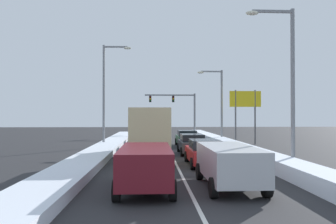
{
  "coord_description": "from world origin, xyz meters",
  "views": [
    {
      "loc": [
        -1.46,
        -6.7,
        2.92
      ],
      "look_at": [
        0.32,
        29.43,
        3.31
      ],
      "focal_mm": 35.01,
      "sensor_mm": 36.0,
      "label": 1
    }
  ],
  "objects_px": {
    "suv_silver_right_lane_nearest": "(229,162)",
    "sedan_red_right_lane_second": "(204,152)",
    "sedan_tan_center_lane_fourth": "(151,135)",
    "suv_maroon_center_lane_nearest": "(146,164)",
    "street_lamp_right_near": "(286,74)",
    "sedan_black_center_lane_third": "(151,140)",
    "sedan_green_right_lane_fourth": "(187,138)",
    "traffic_light_gantry": "(179,105)",
    "street_lamp_right_mid": "(218,99)",
    "box_truck_center_lane_second": "(150,131)",
    "street_lamp_left_mid": "(107,87)",
    "roadside_sign_right": "(245,105)",
    "sedan_charcoal_right_lane_third": "(192,144)"
  },
  "relations": [
    {
      "from": "suv_silver_right_lane_nearest",
      "to": "sedan_red_right_lane_second",
      "type": "height_order",
      "value": "suv_silver_right_lane_nearest"
    },
    {
      "from": "suv_silver_right_lane_nearest",
      "to": "sedan_tan_center_lane_fourth",
      "type": "height_order",
      "value": "suv_silver_right_lane_nearest"
    },
    {
      "from": "suv_maroon_center_lane_nearest",
      "to": "street_lamp_right_near",
      "type": "height_order",
      "value": "street_lamp_right_near"
    },
    {
      "from": "sedan_red_right_lane_second",
      "to": "sedan_tan_center_lane_fourth",
      "type": "relative_size",
      "value": 1.0
    },
    {
      "from": "suv_silver_right_lane_nearest",
      "to": "sedan_black_center_lane_third",
      "type": "xyz_separation_m",
      "value": [
        -3.19,
        15.89,
        -0.25
      ]
    },
    {
      "from": "suv_silver_right_lane_nearest",
      "to": "suv_maroon_center_lane_nearest",
      "type": "xyz_separation_m",
      "value": [
        -3.37,
        -0.29,
        0.0
      ]
    },
    {
      "from": "sedan_green_right_lane_fourth",
      "to": "sedan_black_center_lane_third",
      "type": "height_order",
      "value": "same"
    },
    {
      "from": "traffic_light_gantry",
      "to": "suv_silver_right_lane_nearest",
      "type": "bearing_deg",
      "value": -91.47
    },
    {
      "from": "suv_maroon_center_lane_nearest",
      "to": "sedan_red_right_lane_second",
      "type": "bearing_deg",
      "value": 61.62
    },
    {
      "from": "street_lamp_right_mid",
      "to": "box_truck_center_lane_second",
      "type": "bearing_deg",
      "value": -119.16
    },
    {
      "from": "sedan_black_center_lane_third",
      "to": "street_lamp_right_near",
      "type": "height_order",
      "value": "street_lamp_right_near"
    },
    {
      "from": "sedan_red_right_lane_second",
      "to": "suv_maroon_center_lane_nearest",
      "type": "bearing_deg",
      "value": -118.38
    },
    {
      "from": "traffic_light_gantry",
      "to": "street_lamp_left_mid",
      "type": "distance_m",
      "value": 19.55
    },
    {
      "from": "sedan_tan_center_lane_fourth",
      "to": "street_lamp_right_mid",
      "type": "distance_m",
      "value": 8.26
    },
    {
      "from": "sedan_green_right_lane_fourth",
      "to": "traffic_light_gantry",
      "type": "bearing_deg",
      "value": 87.66
    },
    {
      "from": "street_lamp_left_mid",
      "to": "roadside_sign_right",
      "type": "relative_size",
      "value": 1.72
    },
    {
      "from": "sedan_red_right_lane_second",
      "to": "street_lamp_right_near",
      "type": "bearing_deg",
      "value": -24.59
    },
    {
      "from": "sedan_black_center_lane_third",
      "to": "sedan_red_right_lane_second",
      "type": "bearing_deg",
      "value": -72.58
    },
    {
      "from": "box_truck_center_lane_second",
      "to": "roadside_sign_right",
      "type": "relative_size",
      "value": 1.31
    },
    {
      "from": "street_lamp_left_mid",
      "to": "traffic_light_gantry",
      "type": "bearing_deg",
      "value": 65.21
    },
    {
      "from": "suv_maroon_center_lane_nearest",
      "to": "sedan_black_center_lane_third",
      "type": "relative_size",
      "value": 1.09
    },
    {
      "from": "sedan_tan_center_lane_fourth",
      "to": "roadside_sign_right",
      "type": "distance_m",
      "value": 10.58
    },
    {
      "from": "traffic_light_gantry",
      "to": "sedan_charcoal_right_lane_third",
      "type": "bearing_deg",
      "value": -92.39
    },
    {
      "from": "sedan_tan_center_lane_fourth",
      "to": "traffic_light_gantry",
      "type": "height_order",
      "value": "traffic_light_gantry"
    },
    {
      "from": "box_truck_center_lane_second",
      "to": "street_lamp_right_near",
      "type": "xyz_separation_m",
      "value": [
        7.3,
        -4.1,
        3.23
      ]
    },
    {
      "from": "suv_silver_right_lane_nearest",
      "to": "roadside_sign_right",
      "type": "bearing_deg",
      "value": 72.04
    },
    {
      "from": "street_lamp_left_mid",
      "to": "box_truck_center_lane_second",
      "type": "bearing_deg",
      "value": -66.84
    },
    {
      "from": "sedan_charcoal_right_lane_third",
      "to": "street_lamp_right_near",
      "type": "xyz_separation_m",
      "value": [
        4.15,
        -7.63,
        4.37
      ]
    },
    {
      "from": "sedan_black_center_lane_third",
      "to": "roadside_sign_right",
      "type": "relative_size",
      "value": 0.82
    },
    {
      "from": "sedan_red_right_lane_second",
      "to": "box_truck_center_lane_second",
      "type": "distance_m",
      "value": 4.05
    },
    {
      "from": "box_truck_center_lane_second",
      "to": "traffic_light_gantry",
      "type": "bearing_deg",
      "value": 81.34
    },
    {
      "from": "street_lamp_right_mid",
      "to": "roadside_sign_right",
      "type": "distance_m",
      "value": 2.85
    },
    {
      "from": "street_lamp_right_near",
      "to": "suv_silver_right_lane_nearest",
      "type": "bearing_deg",
      "value": -135.61
    },
    {
      "from": "suv_maroon_center_lane_nearest",
      "to": "sedan_black_center_lane_third",
      "type": "xyz_separation_m",
      "value": [
        0.17,
        16.18,
        -0.25
      ]
    },
    {
      "from": "sedan_red_right_lane_second",
      "to": "sedan_black_center_lane_third",
      "type": "distance_m",
      "value": 10.51
    },
    {
      "from": "sedan_black_center_lane_third",
      "to": "suv_maroon_center_lane_nearest",
      "type": "bearing_deg",
      "value": -90.61
    },
    {
      "from": "suv_silver_right_lane_nearest",
      "to": "street_lamp_right_mid",
      "type": "distance_m",
      "value": 21.32
    },
    {
      "from": "street_lamp_right_mid",
      "to": "roadside_sign_right",
      "type": "bearing_deg",
      "value": -23.81
    },
    {
      "from": "traffic_light_gantry",
      "to": "street_lamp_right_near",
      "type": "height_order",
      "value": "street_lamp_right_near"
    },
    {
      "from": "sedan_green_right_lane_fourth",
      "to": "roadside_sign_right",
      "type": "bearing_deg",
      "value": 15.6
    },
    {
      "from": "sedan_red_right_lane_second",
      "to": "sedan_black_center_lane_third",
      "type": "height_order",
      "value": "same"
    },
    {
      "from": "sedan_green_right_lane_fourth",
      "to": "street_lamp_right_near",
      "type": "height_order",
      "value": "street_lamp_right_near"
    },
    {
      "from": "sedan_charcoal_right_lane_third",
      "to": "sedan_black_center_lane_third",
      "type": "relative_size",
      "value": 1.0
    },
    {
      "from": "suv_maroon_center_lane_nearest",
      "to": "street_lamp_left_mid",
      "type": "height_order",
      "value": "street_lamp_left_mid"
    },
    {
      "from": "sedan_tan_center_lane_fourth",
      "to": "street_lamp_right_mid",
      "type": "relative_size",
      "value": 0.59
    },
    {
      "from": "sedan_black_center_lane_third",
      "to": "box_truck_center_lane_second",
      "type": "bearing_deg",
      "value": -90.3
    },
    {
      "from": "street_lamp_right_near",
      "to": "roadside_sign_right",
      "type": "relative_size",
      "value": 1.57
    },
    {
      "from": "suv_maroon_center_lane_nearest",
      "to": "sedan_tan_center_lane_fourth",
      "type": "xyz_separation_m",
      "value": [
        0.13,
        22.94,
        -0.25
      ]
    },
    {
      "from": "traffic_light_gantry",
      "to": "street_lamp_right_mid",
      "type": "relative_size",
      "value": 0.98
    },
    {
      "from": "street_lamp_right_mid",
      "to": "street_lamp_left_mid",
      "type": "distance_m",
      "value": 11.54
    }
  ]
}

